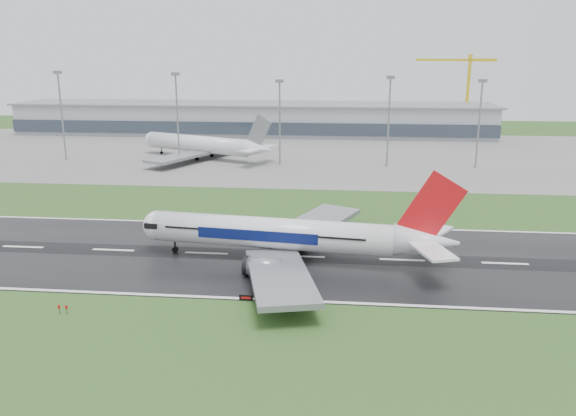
# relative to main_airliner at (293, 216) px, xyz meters

# --- Properties ---
(ground) EXTENTS (520.00, 520.00, 0.00)m
(ground) POSITION_rel_main_airliner_xyz_m (-38.27, 2.82, -9.42)
(ground) COLOR #274B1B
(ground) RESTS_ON ground
(runway) EXTENTS (400.00, 45.00, 0.10)m
(runway) POSITION_rel_main_airliner_xyz_m (-38.27, 2.82, -9.37)
(runway) COLOR black
(runway) RESTS_ON ground
(apron) EXTENTS (400.00, 130.00, 0.08)m
(apron) POSITION_rel_main_airliner_xyz_m (-38.27, 127.82, -9.38)
(apron) COLOR slate
(apron) RESTS_ON ground
(terminal) EXTENTS (240.00, 36.00, 15.00)m
(terminal) POSITION_rel_main_airliner_xyz_m (-38.27, 187.82, -1.92)
(terminal) COLOR #93959D
(terminal) RESTS_ON ground
(main_airliner) EXTENTS (69.73, 67.10, 18.65)m
(main_airliner) POSITION_rel_main_airliner_xyz_m (0.00, 0.00, 0.00)
(main_airliner) COLOR silver
(main_airliner) RESTS_ON runway
(parked_airliner) EXTENTS (80.84, 78.74, 18.25)m
(parked_airliner) POSITION_rel_main_airliner_xyz_m (-45.92, 112.13, -0.22)
(parked_airliner) COLOR silver
(parked_airliner) RESTS_ON apron
(tower_crane) EXTENTS (39.52, 12.85, 40.22)m
(tower_crane) POSITION_rel_main_airliner_xyz_m (72.05, 202.82, 10.68)
(tower_crane) COLOR yellow
(tower_crane) RESTS_ON ground
(runway_sign) EXTENTS (2.31, 0.61, 1.04)m
(runway_sign) POSITION_rel_main_airliner_xyz_m (-6.05, -19.66, -8.90)
(runway_sign) COLOR black
(runway_sign) RESTS_ON ground
(floodmast_1) EXTENTS (0.64, 0.64, 32.83)m
(floodmast_1) POSITION_rel_main_airliner_xyz_m (-97.94, 102.82, 6.99)
(floodmast_1) COLOR gray
(floodmast_1) RESTS_ON ground
(floodmast_2) EXTENTS (0.64, 0.64, 32.38)m
(floodmast_2) POSITION_rel_main_airliner_xyz_m (-52.85, 102.82, 6.76)
(floodmast_2) COLOR gray
(floodmast_2) RESTS_ON ground
(floodmast_3) EXTENTS (0.64, 0.64, 30.00)m
(floodmast_3) POSITION_rel_main_airliner_xyz_m (-14.44, 102.82, 5.58)
(floodmast_3) COLOR gray
(floodmast_3) RESTS_ON ground
(floodmast_4) EXTENTS (0.64, 0.64, 31.46)m
(floodmast_4) POSITION_rel_main_airliner_xyz_m (25.06, 102.82, 6.30)
(floodmast_4) COLOR gray
(floodmast_4) RESTS_ON ground
(floodmast_5) EXTENTS (0.64, 0.64, 30.43)m
(floodmast_5) POSITION_rel_main_airliner_xyz_m (56.77, 102.82, 5.79)
(floodmast_5) COLOR gray
(floodmast_5) RESTS_ON ground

